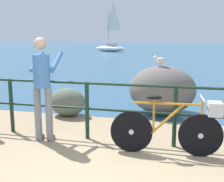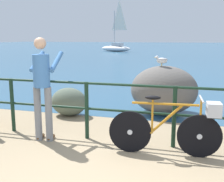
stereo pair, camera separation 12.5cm
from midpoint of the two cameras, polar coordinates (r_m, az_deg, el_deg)
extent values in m
cube|color=#937F60|center=(22.94, 13.50, 5.92)|extent=(120.00, 120.00, 0.10)
cube|color=#2D5675|center=(50.98, 14.92, 8.44)|extent=(120.00, 90.00, 0.01)
cylinder|color=black|center=(5.71, -18.75, -2.69)|extent=(0.07, 0.07, 1.02)
cylinder|color=black|center=(5.02, -4.38, -3.94)|extent=(0.07, 0.07, 1.02)
cylinder|color=black|center=(4.73, 13.10, -5.11)|extent=(0.07, 0.07, 1.02)
cylinder|color=black|center=(4.72, 4.17, 1.19)|extent=(7.54, 0.04, 0.04)
cylinder|color=black|center=(4.81, 4.10, -4.10)|extent=(7.54, 0.04, 0.04)
cylinder|color=black|center=(4.49, 4.44, -8.16)|extent=(0.66, 0.09, 0.66)
cylinder|color=#B7BCC6|center=(4.49, 4.44, -8.16)|extent=(0.08, 0.06, 0.08)
cylinder|color=black|center=(4.49, 17.88, -8.63)|extent=(0.66, 0.09, 0.66)
cylinder|color=#B7BCC6|center=(4.49, 17.88, -8.63)|extent=(0.08, 0.06, 0.08)
cylinder|color=#B27219|center=(4.33, 11.39, -2.57)|extent=(0.99, 0.12, 0.04)
cylinder|color=#B27219|center=(4.39, 11.62, -5.57)|extent=(0.50, 0.08, 0.50)
cylinder|color=#B27219|center=(4.38, 8.90, -5.09)|extent=(0.03, 0.03, 0.53)
ellipsoid|color=black|center=(4.31, 9.02, -1.31)|extent=(0.25, 0.12, 0.06)
cylinder|color=#B27219|center=(4.41, 18.09, -5.13)|extent=(0.03, 0.03, 0.57)
cylinder|color=#B7BCC6|center=(4.34, 18.31, -1.51)|extent=(0.07, 0.48, 0.03)
cube|color=#B7BCC6|center=(4.40, 20.53, -3.50)|extent=(0.22, 0.26, 0.20)
cylinder|color=slate|center=(5.09, -13.95, -4.45)|extent=(0.12, 0.12, 0.95)
ellipsoid|color=#513319|center=(5.27, -13.46, -8.86)|extent=(0.12, 0.27, 0.08)
cylinder|color=slate|center=(5.01, -11.87, -4.61)|extent=(0.12, 0.12, 0.95)
ellipsoid|color=#513319|center=(5.19, -11.42, -9.07)|extent=(0.12, 0.27, 0.08)
cylinder|color=#3F72B2|center=(4.90, -13.29, 3.96)|extent=(0.28, 0.28, 0.55)
sphere|color=tan|center=(4.87, -13.52, 9.27)|extent=(0.20, 0.20, 0.20)
cylinder|color=#3F72B2|center=(5.18, -14.09, 5.80)|extent=(0.12, 0.52, 0.34)
cylinder|color=#3F72B2|center=(5.04, -10.36, 5.82)|extent=(0.12, 0.52, 0.34)
ellipsoid|color=#605B56|center=(6.76, 10.87, 0.20)|extent=(1.55, 1.22, 1.13)
ellipsoid|color=#566251|center=(6.58, -8.11, -2.15)|extent=(0.83, 0.61, 0.65)
cylinder|color=gold|center=(6.58, 10.38, 5.18)|extent=(0.01, 0.01, 0.06)
cylinder|color=gold|center=(6.62, 10.52, 5.21)|extent=(0.01, 0.01, 0.06)
ellipsoid|color=white|center=(6.59, 10.48, 6.02)|extent=(0.28, 0.18, 0.13)
ellipsoid|color=#9E9EA3|center=(6.58, 10.65, 6.27)|extent=(0.26, 0.18, 0.06)
sphere|color=white|center=(6.63, 9.53, 6.68)|extent=(0.08, 0.08, 0.08)
cone|color=gold|center=(6.65, 9.13, 6.66)|extent=(0.05, 0.04, 0.02)
ellipsoid|color=white|center=(35.67, 0.83, 8.51)|extent=(4.56, 2.89, 0.70)
cube|color=silver|center=(35.48, 1.22, 9.35)|extent=(1.51, 1.24, 0.36)
cylinder|color=#B2B2B7|center=(35.78, 0.58, 12.44)|extent=(0.10, 0.10, 4.20)
pyramid|color=white|center=(35.41, 1.58, 15.00)|extent=(1.50, 0.67, 3.57)
camera|label=1|loc=(0.06, -89.31, 0.13)|focal=45.59mm
camera|label=2|loc=(0.06, 90.69, -0.13)|focal=45.59mm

